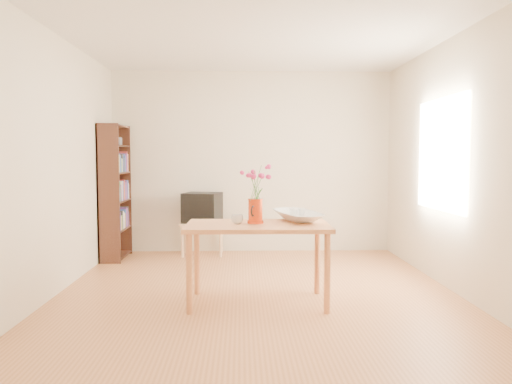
{
  "coord_description": "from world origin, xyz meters",
  "views": [
    {
      "loc": [
        -0.16,
        -4.98,
        1.37
      ],
      "look_at": [
        0.0,
        0.3,
        1.0
      ],
      "focal_mm": 35.0,
      "sensor_mm": 36.0,
      "label": 1
    }
  ],
  "objects_px": {
    "table": "(258,233)",
    "pitcher": "(255,212)",
    "mug": "(237,219)",
    "bowl": "(297,195)",
    "television": "(202,207)"
  },
  "relations": [
    {
      "from": "pitcher",
      "to": "bowl",
      "type": "relative_size",
      "value": 0.44
    },
    {
      "from": "table",
      "to": "pitcher",
      "type": "xyz_separation_m",
      "value": [
        -0.02,
        0.05,
        0.19
      ]
    },
    {
      "from": "pitcher",
      "to": "television",
      "type": "relative_size",
      "value": 0.41
    },
    {
      "from": "table",
      "to": "television",
      "type": "height_order",
      "value": "television"
    },
    {
      "from": "table",
      "to": "mug",
      "type": "height_order",
      "value": "mug"
    },
    {
      "from": "pitcher",
      "to": "bowl",
      "type": "bearing_deg",
      "value": 45.0
    },
    {
      "from": "table",
      "to": "television",
      "type": "bearing_deg",
      "value": 107.4
    },
    {
      "from": "bowl",
      "to": "television",
      "type": "bearing_deg",
      "value": 117.5
    },
    {
      "from": "table",
      "to": "bowl",
      "type": "relative_size",
      "value": 2.5
    },
    {
      "from": "table",
      "to": "pitcher",
      "type": "height_order",
      "value": "pitcher"
    },
    {
      "from": "mug",
      "to": "bowl",
      "type": "distance_m",
      "value": 0.67
    },
    {
      "from": "table",
      "to": "pitcher",
      "type": "distance_m",
      "value": 0.2
    },
    {
      "from": "table",
      "to": "bowl",
      "type": "height_order",
      "value": "bowl"
    },
    {
      "from": "bowl",
      "to": "mug",
      "type": "bearing_deg",
      "value": -157.11
    },
    {
      "from": "pitcher",
      "to": "table",
      "type": "bearing_deg",
      "value": -48.65
    }
  ]
}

